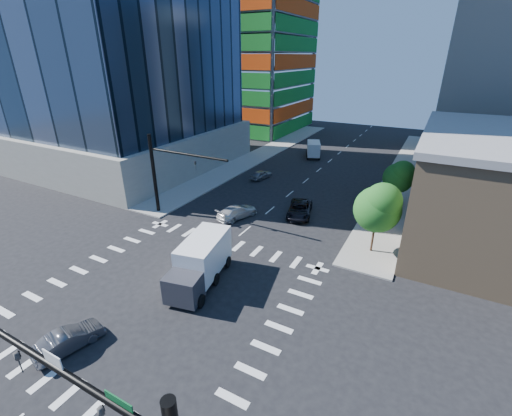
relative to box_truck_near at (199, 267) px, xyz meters
The scene contains 14 objects.
ground 3.19m from the box_truck_near, 117.86° to the right, with size 160.00×160.00×0.00m, color black.
road_markings 3.19m from the box_truck_near, 117.86° to the right, with size 20.00×20.00×0.01m, color silver.
sidewalk_ne 39.20m from the box_truck_near, 73.39° to the left, with size 5.00×60.00×0.15m, color gray.
sidewalk_nw 40.02m from the box_truck_near, 110.19° to the left, with size 5.00×60.00×0.15m, color gray.
construction_building 69.94m from the box_truck_near, 115.77° to the left, with size 25.16×34.50×70.60m.
signal_mast_nw 14.99m from the box_truck_near, 141.34° to the left, with size 10.20×0.40×9.00m.
tree_south 16.40m from the box_truck_near, 45.29° to the left, with size 4.16×4.16×6.82m.
tree_north 26.28m from the box_truck_near, 63.62° to the left, with size 3.54×3.52×5.78m.
car_nb_far 16.11m from the box_truck_near, 81.77° to the left, with size 2.54×5.52×1.53m, color black.
car_sb_near 12.63m from the box_truck_near, 107.20° to the left, with size 2.04×5.03×1.46m, color silver.
car_sb_mid 26.35m from the box_truck_near, 106.62° to the left, with size 1.56×3.88×1.32m, color #919398.
car_sb_cross 9.88m from the box_truck_near, 108.58° to the right, with size 1.44×4.13×1.36m, color #4E4E53.
box_truck_near is the anchor object (origin of this frame).
box_truck_far 41.13m from the box_truck_near, 96.91° to the left, with size 4.17×5.90×2.85m.
Camera 1 is at (16.09, -15.51, 16.84)m, focal length 24.00 mm.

